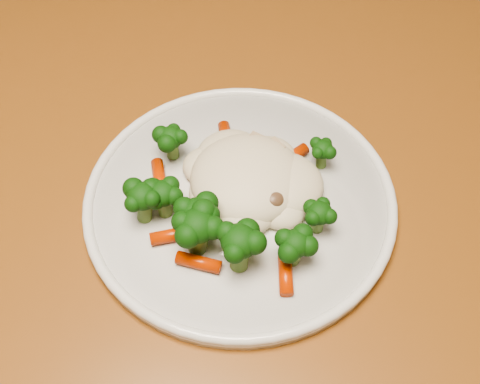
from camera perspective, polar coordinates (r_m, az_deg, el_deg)
The scene contains 3 objects.
dining_table at distance 0.68m, azimuth 1.95°, elevation -3.47°, with size 1.32×0.98×0.75m.
plate at distance 0.57m, azimuth 0.00°, elevation -0.87°, with size 0.29×0.29×0.01m, color silver.
meal at distance 0.54m, azimuth -0.67°, elevation -0.03°, with size 0.20×0.18×0.05m.
Camera 1 is at (0.40, -0.28, 1.22)m, focal length 45.00 mm.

